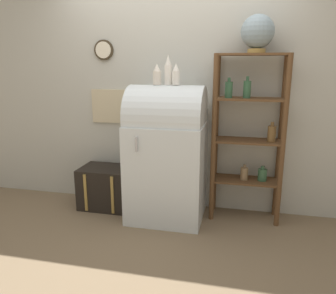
{
  "coord_description": "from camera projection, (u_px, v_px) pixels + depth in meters",
  "views": [
    {
      "loc": [
        0.73,
        -2.96,
        1.58
      ],
      "look_at": [
        0.01,
        0.21,
        0.77
      ],
      "focal_mm": 35.0,
      "sensor_mm": 36.0,
      "label": 1
    }
  ],
  "objects": [
    {
      "name": "globe",
      "position": [
        258.0,
        32.0,
        3.05
      ],
      "size": [
        0.31,
        0.31,
        0.35
      ],
      "color": "#AD8942",
      "rests_on": "shelf_unit"
    },
    {
      "name": "wall_back",
      "position": [
        174.0,
        87.0,
        3.56
      ],
      "size": [
        7.0,
        0.09,
        2.7
      ],
      "color": "#B7B7AD",
      "rests_on": "ground_plane"
    },
    {
      "name": "ground_plane",
      "position": [
        162.0,
        225.0,
        3.34
      ],
      "size": [
        12.0,
        12.0,
        0.0
      ],
      "primitive_type": "plane",
      "color": "#7A664C"
    },
    {
      "name": "suitcase_trunk",
      "position": [
        107.0,
        187.0,
        3.73
      ],
      "size": [
        0.57,
        0.42,
        0.47
      ],
      "color": "black",
      "rests_on": "ground_plane"
    },
    {
      "name": "refrigerator",
      "position": [
        167.0,
        152.0,
        3.37
      ],
      "size": [
        0.77,
        0.7,
        1.39
      ],
      "color": "silver",
      "rests_on": "ground_plane"
    },
    {
      "name": "shelf_unit",
      "position": [
        248.0,
        131.0,
        3.29
      ],
      "size": [
        0.71,
        0.31,
        1.69
      ],
      "color": "brown",
      "rests_on": "ground_plane"
    },
    {
      "name": "vase_center",
      "position": [
        168.0,
        71.0,
        3.18
      ],
      "size": [
        0.07,
        0.07,
        0.29
      ],
      "color": "white",
      "rests_on": "refrigerator"
    },
    {
      "name": "vase_right",
      "position": [
        176.0,
        75.0,
        3.15
      ],
      "size": [
        0.07,
        0.07,
        0.21
      ],
      "color": "white",
      "rests_on": "refrigerator"
    },
    {
      "name": "vase_left",
      "position": [
        157.0,
        75.0,
        3.2
      ],
      "size": [
        0.08,
        0.08,
        0.2
      ],
      "color": "silver",
      "rests_on": "refrigerator"
    }
  ]
}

